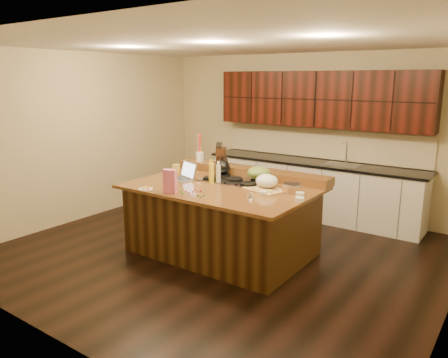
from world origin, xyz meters
The scene contains 31 objects.
room centered at (0.00, 0.00, 1.35)m, with size 5.52×5.02×2.72m.
island centered at (0.00, 0.00, 0.46)m, with size 2.40×1.60×0.92m.
back_ledge centered at (0.00, 0.70, 0.98)m, with size 2.40×0.30×0.12m, color black.
cooktop centered at (0.00, 0.30, 0.94)m, with size 0.92×0.52×0.05m.
back_counter centered at (0.30, 2.23, 0.98)m, with size 3.70×0.66×2.40m.
kettle centered at (-0.30, 0.43, 1.06)m, with size 0.22×0.22×0.20m, color black.
green_bowl centered at (0.30, 0.43, 1.05)m, with size 0.32×0.32×0.17m, color #566F2C.
laptop centered at (-0.63, 0.00, 0.98)m, with size 0.41×0.36×0.24m.
oil_bottle centered at (-0.18, 0.02, 1.06)m, with size 0.07×0.07×0.27m, color yellow.
vinegar_bottle centered at (-0.11, 0.07, 1.04)m, with size 0.06×0.06×0.25m, color silver.
wooden_tray centered at (0.57, 0.16, 1.01)m, with size 0.56×0.47×0.19m.
ramekin_a centered at (0.67, -0.08, 0.94)m, with size 0.10×0.10×0.04m, color white.
ramekin_b centered at (1.15, -0.09, 0.94)m, with size 0.10×0.10×0.04m, color white.
ramekin_c centered at (1.05, 0.13, 0.94)m, with size 0.10×0.10×0.04m, color white.
strainer_bowl centered at (0.90, 0.22, 0.97)m, with size 0.24×0.24×0.09m, color #996B3F.
kitchen_timer centered at (0.62, -0.29, 0.96)m, with size 0.08×0.08×0.07m, color silver.
pink_bag centered at (-0.30, -0.66, 1.07)m, with size 0.16×0.08×0.29m, color #D9668D.
candy_plate centered at (-0.67, -0.71, 0.93)m, with size 0.18×0.18×0.01m, color white.
package_box centered at (-0.98, 0.23, 0.99)m, with size 0.10×0.07×0.13m, color gold.
utensil_crock centered at (-0.92, 0.70, 1.11)m, with size 0.12×0.12×0.14m, color white.
knife_block centered at (-0.51, 0.70, 1.16)m, with size 0.12×0.20×0.24m, color black.
gumdrop_0 centered at (-0.04, -0.39, 0.93)m, with size 0.02×0.02×0.02m, color red.
gumdrop_1 centered at (0.13, -0.55, 0.93)m, with size 0.02×0.02×0.02m, color #198C26.
gumdrop_2 centered at (-0.17, -0.51, 0.93)m, with size 0.02×0.02×0.02m, color red.
gumdrop_3 centered at (0.06, -0.57, 0.93)m, with size 0.02×0.02×0.02m, color #198C26.
gumdrop_4 centered at (-0.14, -0.38, 0.93)m, with size 0.02×0.02×0.02m, color red.
gumdrop_5 centered at (0.14, -0.62, 0.93)m, with size 0.02×0.02×0.02m, color #198C26.
gumdrop_6 centered at (-0.09, -0.55, 0.93)m, with size 0.02×0.02×0.02m, color red.
gumdrop_7 centered at (-0.15, -0.61, 0.93)m, with size 0.02×0.02×0.02m, color #198C26.
gumdrop_8 centered at (-0.09, -0.47, 0.93)m, with size 0.02×0.02×0.02m, color red.
gumdrop_9 centered at (-0.23, -0.55, 0.93)m, with size 0.02×0.02×0.02m, color #198C26.
Camera 1 is at (3.20, -4.48, 2.28)m, focal length 35.00 mm.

